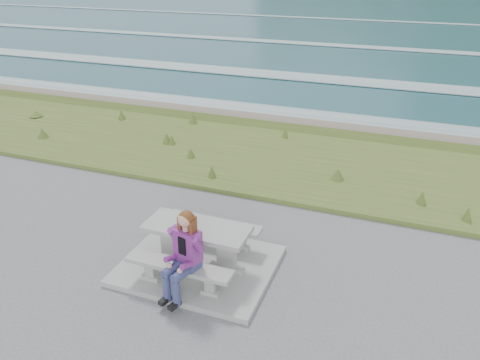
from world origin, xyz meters
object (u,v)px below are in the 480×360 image
(bench_landward, at_px, (179,269))
(bench_seaward, at_px, (214,226))
(picnic_table, at_px, (197,235))
(seated_woman, at_px, (182,266))

(bench_landward, relative_size, bench_seaward, 1.00)
(picnic_table, distance_m, bench_landward, 0.74)
(seated_woman, bearing_deg, bench_landward, 149.82)
(picnic_table, xyz_separation_m, bench_landward, (0.00, -0.70, -0.23))
(picnic_table, bearing_deg, seated_woman, -80.99)
(seated_woman, bearing_deg, picnic_table, 113.90)
(picnic_table, distance_m, seated_woman, 0.84)
(bench_landward, distance_m, bench_seaward, 1.40)
(bench_seaward, distance_m, seated_woman, 1.55)
(bench_landward, bearing_deg, seated_woman, -45.07)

